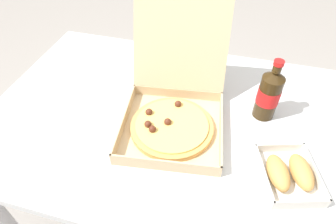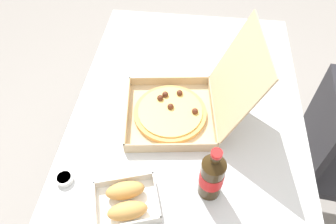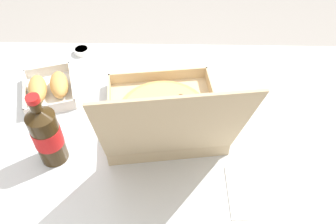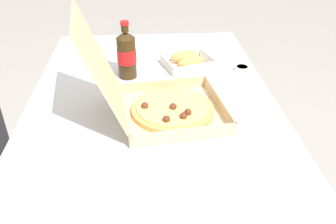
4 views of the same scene
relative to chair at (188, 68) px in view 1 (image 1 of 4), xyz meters
name	(u,v)px [view 1 (image 1 of 4)]	position (x,y,z in m)	size (l,w,h in m)	color
ground_plane	(182,219)	(0.14, -0.67, -0.48)	(10.00, 10.00, 0.00)	gray
dining_table	(189,134)	(0.14, -0.67, 0.20)	(1.42, 0.87, 0.76)	silver
chair	(188,68)	(0.00, 0.00, 0.00)	(0.44, 0.44, 0.83)	#232328
pizza_box_open	(173,110)	(0.09, -0.69, 0.33)	(0.38, 0.48, 0.35)	tan
bread_side_box	(289,173)	(0.46, -0.83, 0.31)	(0.20, 0.23, 0.06)	white
cola_bottle	(269,94)	(0.38, -0.58, 0.37)	(0.07, 0.07, 0.22)	#33230F
paper_menu	(123,72)	(-0.18, -0.48, 0.28)	(0.21, 0.15, 0.00)	white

